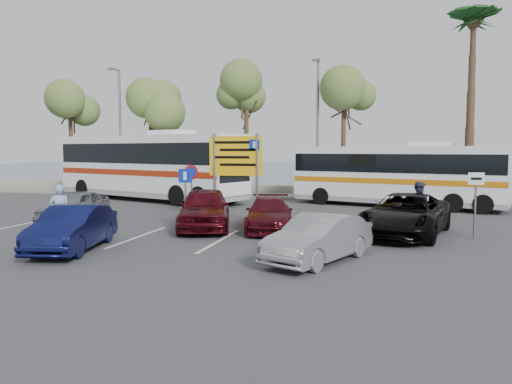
% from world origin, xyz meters
% --- Properties ---
extents(ground, '(120.00, 120.00, 0.00)m').
position_xyz_m(ground, '(0.00, 0.00, 0.00)').
color(ground, '#373739').
rests_on(ground, ground).
extents(kerb_strip, '(44.00, 2.40, 0.15)m').
position_xyz_m(kerb_strip, '(0.00, 14.00, 0.07)').
color(kerb_strip, gray).
rests_on(kerb_strip, ground).
extents(seawall, '(48.00, 0.80, 0.60)m').
position_xyz_m(seawall, '(0.00, 16.00, 0.30)').
color(seawall, gray).
rests_on(seawall, ground).
extents(sea, '(140.00, 140.00, 0.00)m').
position_xyz_m(sea, '(0.00, 60.00, 0.01)').
color(sea, '#384C5B').
rests_on(sea, ground).
extents(tree_far_left, '(3.20, 3.20, 7.60)m').
position_xyz_m(tree_far_left, '(-14.00, 14.00, 6.33)').
color(tree_far_left, '#382619').
rests_on(tree_far_left, kerb_strip).
extents(tree_left, '(3.20, 3.20, 7.20)m').
position_xyz_m(tree_left, '(-8.00, 14.00, 6.00)').
color(tree_left, '#382619').
rests_on(tree_left, kerb_strip).
extents(tree_mid, '(3.20, 3.20, 8.00)m').
position_xyz_m(tree_mid, '(-1.50, 14.00, 6.65)').
color(tree_mid, '#382619').
rests_on(tree_mid, kerb_strip).
extents(tree_right, '(3.20, 3.20, 7.40)m').
position_xyz_m(tree_right, '(4.50, 14.00, 6.17)').
color(tree_right, '#382619').
rests_on(tree_right, kerb_strip).
extents(palm_tree, '(4.80, 4.80, 11.20)m').
position_xyz_m(palm_tree, '(11.50, 14.00, 9.87)').
color(palm_tree, '#382619').
rests_on(palm_tree, kerb_strip).
extents(street_lamp_left, '(0.45, 1.15, 8.01)m').
position_xyz_m(street_lamp_left, '(-10.00, 13.52, 4.60)').
color(street_lamp_left, slate).
rests_on(street_lamp_left, kerb_strip).
extents(street_lamp_right, '(0.45, 1.15, 8.01)m').
position_xyz_m(street_lamp_right, '(3.00, 13.52, 4.60)').
color(street_lamp_right, slate).
rests_on(street_lamp_right, kerb_strip).
extents(direction_sign, '(2.20, 0.12, 3.60)m').
position_xyz_m(direction_sign, '(1.00, 3.20, 2.43)').
color(direction_sign, slate).
rests_on(direction_sign, ground).
extents(sign_no_stop, '(0.60, 0.08, 2.35)m').
position_xyz_m(sign_no_stop, '(-0.60, 2.38, 1.58)').
color(sign_no_stop, slate).
rests_on(sign_no_stop, ground).
extents(sign_parking, '(0.50, 0.07, 2.25)m').
position_xyz_m(sign_parking, '(-0.20, 0.79, 1.47)').
color(sign_parking, slate).
rests_on(sign_parking, ground).
extents(sign_taxi, '(0.50, 0.07, 2.20)m').
position_xyz_m(sign_taxi, '(9.80, 1.49, 1.42)').
color(sign_taxi, slate).
rests_on(sign_taxi, ground).
extents(lane_markings, '(12.02, 4.20, 0.01)m').
position_xyz_m(lane_markings, '(-1.14, -1.00, 0.00)').
color(lane_markings, silver).
rests_on(lane_markings, ground).
extents(coach_bus_left, '(13.02, 7.28, 4.03)m').
position_xyz_m(coach_bus_left, '(-6.50, 10.50, 1.87)').
color(coach_bus_left, white).
rests_on(coach_bus_left, ground).
extents(coach_bus_right, '(10.89, 5.28, 3.33)m').
position_xyz_m(coach_bus_right, '(7.50, 10.50, 1.55)').
color(coach_bus_right, white).
rests_on(coach_bus_right, ground).
extents(car_silver_a, '(1.74, 3.91, 1.31)m').
position_xyz_m(car_silver_a, '(-5.34, 1.50, 0.65)').
color(car_silver_a, gray).
rests_on(car_silver_a, ground).
extents(car_blue, '(2.19, 4.20, 1.32)m').
position_xyz_m(car_blue, '(-2.00, -3.50, 0.66)').
color(car_blue, '#0F1446').
rests_on(car_blue, ground).
extents(car_maroon, '(2.49, 4.40, 1.20)m').
position_xyz_m(car_maroon, '(2.80, 1.50, 0.60)').
color(car_maroon, '#4A0C15').
rests_on(car_maroon, ground).
extents(car_red, '(3.07, 4.87, 1.54)m').
position_xyz_m(car_red, '(0.40, 1.16, 0.77)').
color(car_red, '#490A12').
rests_on(car_red, ground).
extents(suv_black, '(3.58, 5.63, 1.45)m').
position_xyz_m(suv_black, '(7.60, 1.50, 0.72)').
color(suv_black, black).
rests_on(suv_black, ground).
extents(car_silver_b, '(2.74, 4.00, 1.25)m').
position_xyz_m(car_silver_b, '(5.20, -3.23, 0.62)').
color(car_silver_b, '#9A9A9F').
rests_on(car_silver_b, ground).
extents(pedestrian_near, '(0.79, 0.74, 1.82)m').
position_xyz_m(pedestrian_near, '(-3.50, -2.00, 0.91)').
color(pedestrian_near, '#8B9ECA').
rests_on(pedestrian_near, ground).
extents(pedestrian_far, '(1.02, 1.10, 1.82)m').
position_xyz_m(pedestrian_far, '(8.11, 2.67, 0.91)').
color(pedestrian_far, '#353D50').
rests_on(pedestrian_far, ground).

